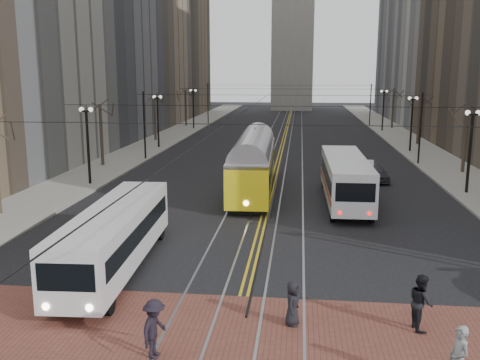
% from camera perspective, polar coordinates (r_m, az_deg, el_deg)
% --- Properties ---
extents(ground, '(260.00, 260.00, 0.00)m').
position_cam_1_polar(ground, '(21.85, 0.66, -11.27)').
color(ground, black).
rests_on(ground, ground).
extents(sidewalk_left, '(5.00, 140.00, 0.15)m').
position_cam_1_polar(sidewalk_left, '(67.75, -8.19, 4.29)').
color(sidewalk_left, gray).
rests_on(sidewalk_left, ground).
extents(sidewalk_right, '(5.00, 140.00, 0.15)m').
position_cam_1_polar(sidewalk_right, '(66.86, 17.61, 3.77)').
color(sidewalk_right, gray).
rests_on(sidewalk_right, ground).
extents(crosswalk_band, '(25.00, 6.00, 0.01)m').
position_cam_1_polar(crosswalk_band, '(18.25, -0.65, -16.09)').
color(crosswalk_band, brown).
rests_on(crosswalk_band, ground).
extents(streetcar_rails, '(4.80, 130.00, 0.02)m').
position_cam_1_polar(streetcar_rails, '(65.62, 4.62, 4.08)').
color(streetcar_rails, gray).
rests_on(streetcar_rails, ground).
extents(centre_lines, '(0.42, 130.00, 0.01)m').
position_cam_1_polar(centre_lines, '(65.62, 4.62, 4.08)').
color(centre_lines, gold).
rests_on(centre_lines, ground).
extents(building_left_mid, '(16.00, 20.00, 34.00)m').
position_cam_1_polar(building_left_mid, '(72.05, -16.91, 17.85)').
color(building_left_mid, slate).
rests_on(building_left_mid, ground).
extents(building_left_far, '(16.00, 20.00, 40.00)m').
position_cam_1_polar(building_left_far, '(110.16, -8.47, 17.41)').
color(building_left_far, brown).
rests_on(building_left_far, ground).
extents(building_right_far, '(16.00, 20.00, 40.00)m').
position_cam_1_polar(building_right_far, '(109.23, 19.69, 16.94)').
color(building_right_far, slate).
rests_on(building_right_far, ground).
extents(lamp_posts, '(27.60, 57.20, 5.60)m').
position_cam_1_polar(lamp_posts, '(49.16, 4.05, 4.88)').
color(lamp_posts, black).
rests_on(lamp_posts, ground).
extents(street_trees, '(31.68, 53.28, 5.60)m').
position_cam_1_polar(street_trees, '(55.62, 4.34, 5.64)').
color(street_trees, '#382D23').
rests_on(street_trees, ground).
extents(trolley_wires, '(25.96, 120.00, 6.60)m').
position_cam_1_polar(trolley_wires, '(55.11, 4.34, 6.61)').
color(trolley_wires, black).
rests_on(trolley_wires, ground).
extents(transit_bus, '(2.82, 11.14, 2.76)m').
position_cam_1_polar(transit_bus, '(23.71, -13.13, -6.17)').
color(transit_bus, silver).
rests_on(transit_bus, ground).
extents(streetcar, '(3.01, 14.20, 3.33)m').
position_cam_1_polar(streetcar, '(37.99, 1.44, 1.21)').
color(streetcar, yellow).
rests_on(streetcar, ground).
extents(rear_bus, '(2.66, 11.55, 3.00)m').
position_cam_1_polar(rear_bus, '(35.36, 11.15, -0.05)').
color(rear_bus, silver).
rests_on(rear_bus, ground).
extents(cargo_van, '(3.06, 6.14, 2.60)m').
position_cam_1_polar(cargo_van, '(34.51, 12.05, -0.71)').
color(cargo_van, '#BBBBBB').
rests_on(cargo_van, ground).
extents(sedan_grey, '(2.00, 4.07, 1.34)m').
position_cam_1_polar(sedan_grey, '(43.17, 14.24, 0.76)').
color(sedan_grey, '#47484F').
rests_on(sedan_grey, ground).
extents(pedestrian_a, '(0.64, 0.84, 1.53)m').
position_cam_1_polar(pedestrian_a, '(18.58, 5.63, -12.97)').
color(pedestrian_a, black).
rests_on(pedestrian_a, crosswalk_band).
extents(pedestrian_b, '(0.63, 0.79, 1.87)m').
position_cam_1_polar(pedestrian_b, '(16.09, 22.30, -17.26)').
color(pedestrian_b, gray).
rests_on(pedestrian_b, crosswalk_band).
extents(pedestrian_c, '(0.84, 1.01, 1.90)m').
position_cam_1_polar(pedestrian_c, '(19.13, 18.75, -12.21)').
color(pedestrian_c, black).
rests_on(pedestrian_c, crosswalk_band).
extents(pedestrian_d, '(0.91, 1.30, 1.83)m').
position_cam_1_polar(pedestrian_d, '(16.74, -9.12, -15.39)').
color(pedestrian_d, black).
rests_on(pedestrian_d, crosswalk_band).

